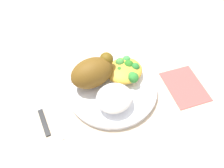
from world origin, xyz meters
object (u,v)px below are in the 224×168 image
object	(u,v)px
roasted_chicken	(93,72)
knife	(40,110)
plate	(112,88)
rice_pile	(114,98)
fork	(53,113)
mac_cheese_with_broccoli	(125,70)
napkin	(185,86)

from	to	relation	value
roasted_chicken	knife	bearing A→B (deg)	-178.04
plate	rice_pile	world-z (taller)	rice_pile
roasted_chicken	fork	size ratio (longest dim) A/B	0.88
roasted_chicken	mac_cheese_with_broccoli	distance (m)	0.09
napkin	roasted_chicken	bearing A→B (deg)	150.51
plate	fork	xyz separation A→B (m)	(-0.17, 0.01, -0.01)
plate	rice_pile	distance (m)	0.06
plate	roasted_chicken	world-z (taller)	roasted_chicken
rice_pile	napkin	xyz separation A→B (m)	(0.21, -0.04, -0.04)
rice_pile	napkin	distance (m)	0.21
mac_cheese_with_broccoli	knife	distance (m)	0.25
fork	napkin	world-z (taller)	fork
rice_pile	plate	bearing A→B (deg)	66.96
mac_cheese_with_broccoli	napkin	distance (m)	0.17
plate	fork	size ratio (longest dim) A/B	1.73
roasted_chicken	napkin	xyz separation A→B (m)	(0.22, -0.13, -0.06)
mac_cheese_with_broccoli	knife	xyz separation A→B (m)	(-0.25, 0.01, -0.04)
roasted_chicken	fork	distance (m)	0.15
rice_pile	napkin	bearing A→B (deg)	-10.02
knife	fork	bearing A→B (deg)	-40.60
knife	plate	bearing A→B (deg)	-9.67
mac_cheese_with_broccoli	knife	size ratio (longest dim) A/B	0.54
plate	rice_pile	xyz separation A→B (m)	(-0.02, -0.05, 0.03)
rice_pile	knife	bearing A→B (deg)	154.44
plate	knife	world-z (taller)	plate
rice_pile	knife	size ratio (longest dim) A/B	0.48
plate	napkin	xyz separation A→B (m)	(0.19, -0.09, -0.01)
fork	napkin	bearing A→B (deg)	-15.23
plate	mac_cheese_with_broccoli	xyz separation A→B (m)	(0.05, 0.02, 0.03)
plate	roasted_chicken	size ratio (longest dim) A/B	1.97
roasted_chicken	fork	xyz separation A→B (m)	(-0.13, -0.03, -0.06)
mac_cheese_with_broccoli	napkin	xyz separation A→B (m)	(0.13, -0.11, -0.04)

